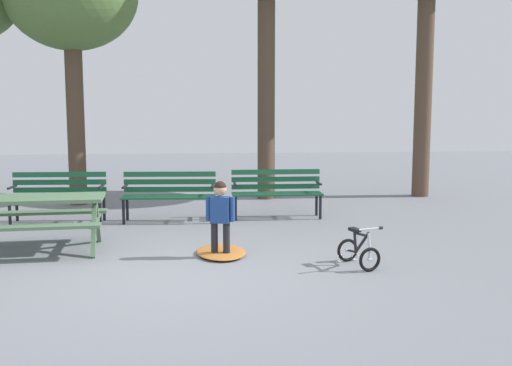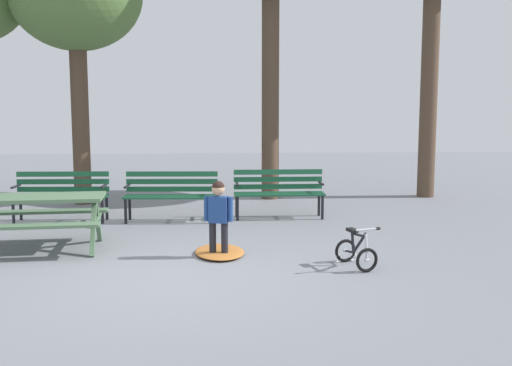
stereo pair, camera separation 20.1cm
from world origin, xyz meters
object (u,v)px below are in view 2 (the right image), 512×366
Objects in this scene: park_bench_far_left at (61,192)px; child_standing at (218,213)px; picnic_table at (37,208)px; park_bench_left at (171,192)px; park_bench_right at (279,189)px; kids_bicycle at (356,251)px.

park_bench_far_left is 3.84m from child_standing.
child_standing is at bearing -12.34° from picnic_table.
park_bench_left reaches higher than picnic_table.
park_bench_left is at bearing -174.18° from park_bench_right.
child_standing is at bearing -111.28° from park_bench_right.
park_bench_left is 2.60× the size of kids_bicycle.
park_bench_right is 1.56× the size of child_standing.
park_bench_left is at bearing -3.32° from park_bench_far_left.
kids_bicycle is at bearing -79.74° from park_bench_right.
park_bench_far_left and park_bench_left have the same top height.
child_standing reaches higher than park_bench_right.
child_standing is (2.50, -0.55, 0.01)m from picnic_table.
picnic_table is 1.85× the size of child_standing.
picnic_table is at bearing 164.71° from kids_bicycle.
picnic_table is 3.04× the size of kids_bicycle.
picnic_table is at bearing 167.66° from child_standing.
park_bench_far_left is at bearing 95.34° from picnic_table.
park_bench_far_left is at bearing 143.03° from kids_bicycle.
park_bench_far_left is 5.53m from kids_bicycle.
kids_bicycle is at bearing -19.48° from child_standing.
park_bench_left is 1.01× the size of park_bench_right.
child_standing is 1.64× the size of kids_bicycle.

